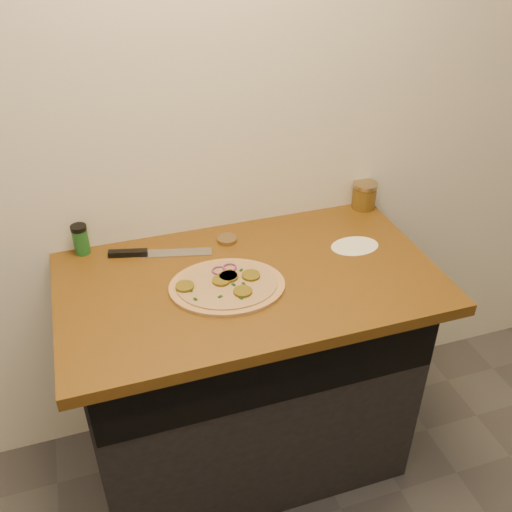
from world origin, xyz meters
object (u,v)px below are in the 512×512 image
object	(u,v)px
chefs_knife	(151,253)
salsa_jar	(364,195)
pizza	(227,285)
spice_shaker	(81,239)

from	to	relation	value
chefs_knife	salsa_jar	size ratio (longest dim) A/B	3.36
salsa_jar	pizza	bearing A→B (deg)	-152.37
salsa_jar	chefs_knife	bearing A→B (deg)	-174.68
spice_shaker	pizza	bearing A→B (deg)	-39.41
pizza	salsa_jar	world-z (taller)	salsa_jar
pizza	chefs_knife	distance (m)	0.32
spice_shaker	chefs_knife	bearing A→B (deg)	-20.92
chefs_knife	salsa_jar	bearing A→B (deg)	5.32
pizza	chefs_knife	size ratio (longest dim) A/B	1.20
pizza	salsa_jar	distance (m)	0.71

